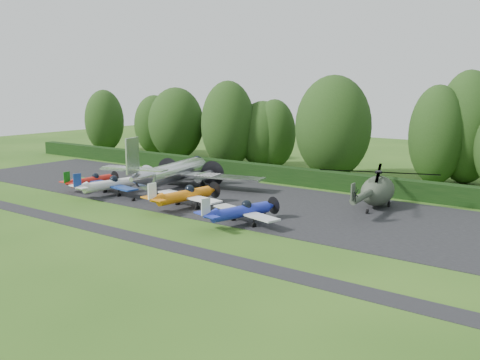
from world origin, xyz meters
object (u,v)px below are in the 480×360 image
Objects in this scene: light_plane_white at (109,184)px; light_plane_orange at (185,195)px; light_plane_red at (92,180)px; light_plane_blue at (241,211)px; transport_plane at (172,172)px; helicopter at (378,188)px.

light_plane_orange is at bearing -6.81° from light_plane_white.
light_plane_blue is at bearing -7.86° from light_plane_red.
light_plane_blue is at bearing -20.10° from light_plane_orange.
light_plane_red is at bearing 158.80° from light_plane_blue.
light_plane_red is 14.81m from light_plane_orange.
transport_plane is 2.55× the size of light_plane_orange.
transport_plane is at bearing 39.95° from light_plane_red.
helicopter reaches higher than light_plane_orange.
light_plane_white is at bearing 174.46° from light_plane_orange.
light_plane_white is 10.64m from light_plane_orange.
light_plane_orange reaches higher than light_plane_red.
light_plane_red is at bearing 170.08° from light_plane_orange.
helicopter is (29.85, 10.53, 0.90)m from light_plane_red.
light_plane_blue is (22.87, -2.43, 0.14)m from light_plane_red.
helicopter is (15.05, 11.15, 0.69)m from light_plane_orange.
light_plane_orange reaches higher than light_plane_blue.
light_plane_white reaches higher than light_plane_blue.
light_plane_white is at bearing 160.47° from light_plane_blue.
transport_plane is at bearing -164.36° from helicopter.
light_plane_orange reaches higher than light_plane_white.
light_plane_white is (4.17, -0.99, 0.16)m from light_plane_red.
light_plane_orange is 1.06× the size of light_plane_blue.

